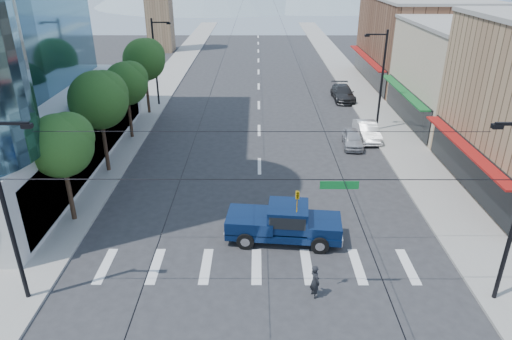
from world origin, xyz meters
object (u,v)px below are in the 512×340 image
(parked_car_near, at_px, (353,139))
(parked_car_far, at_px, (343,93))
(pedestrian, at_px, (315,281))
(parked_car_mid, at_px, (367,131))
(pickup_truck, at_px, (283,222))

(parked_car_near, distance_m, parked_car_far, 14.04)
(pedestrian, distance_m, parked_car_mid, 21.67)
(pickup_truck, xyz_separation_m, parked_car_far, (8.13, 28.08, -0.34))
(pickup_truck, relative_size, parked_car_near, 1.66)
(pickup_truck, height_order, parked_car_far, pickup_truck)
(parked_car_near, xyz_separation_m, parked_car_mid, (1.54, 1.66, 0.09))
(parked_car_near, relative_size, parked_car_mid, 0.86)
(parked_car_far, bearing_deg, pedestrian, -101.90)
(parked_car_mid, xyz_separation_m, parked_car_far, (0.00, 12.29, 0.03))
(pickup_truck, bearing_deg, parked_car_far, 79.55)
(pedestrian, xyz_separation_m, parked_car_far, (6.90, 32.83, -0.06))
(pedestrian, bearing_deg, parked_car_mid, -42.75)
(pickup_truck, relative_size, pedestrian, 3.90)
(pickup_truck, xyz_separation_m, pedestrian, (1.23, -4.75, -0.28))
(pickup_truck, relative_size, parked_car_far, 1.21)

